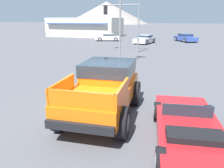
% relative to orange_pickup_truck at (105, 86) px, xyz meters
% --- Properties ---
extents(ground_plane, '(320.00, 320.00, 0.00)m').
position_rel_orange_pickup_truck_xyz_m(ground_plane, '(-0.04, -0.28, -1.08)').
color(ground_plane, '#4C4C51').
extents(orange_pickup_truck, '(2.75, 4.86, 1.87)m').
position_rel_orange_pickup_truck_xyz_m(orange_pickup_truck, '(0.00, 0.00, 0.00)').
color(orange_pickup_truck, orange).
rests_on(orange_pickup_truck, ground_plane).
extents(red_convertible_car, '(2.54, 4.82, 1.00)m').
position_rel_orange_pickup_truck_xyz_m(red_convertible_car, '(3.06, -1.25, -0.67)').
color(red_convertible_car, red).
rests_on(red_convertible_car, ground_plane).
extents(parked_car_blue, '(3.79, 4.68, 1.17)m').
position_rel_orange_pickup_truck_xyz_m(parked_car_blue, '(1.82, 28.93, -0.47)').
color(parked_car_blue, '#334C9E').
rests_on(parked_car_blue, ground_plane).
extents(parked_car_silver, '(2.57, 4.35, 1.20)m').
position_rel_orange_pickup_truck_xyz_m(parked_car_silver, '(-3.53, 24.05, -0.47)').
color(parked_car_silver, '#B7BABF').
rests_on(parked_car_silver, ground_plane).
extents(parked_car_white, '(4.40, 3.10, 1.10)m').
position_rel_orange_pickup_truck_xyz_m(parked_car_white, '(-9.86, 25.94, -0.51)').
color(parked_car_white, white).
rests_on(parked_car_white, ground_plane).
extents(traffic_light_main, '(4.21, 0.38, 5.04)m').
position_rel_orange_pickup_truck_xyz_m(traffic_light_main, '(-4.17, 15.54, 2.49)').
color(traffic_light_main, slate).
rests_on(traffic_light_main, ground_plane).
extents(street_lamp_post, '(0.90, 0.24, 7.25)m').
position_rel_orange_pickup_truck_xyz_m(street_lamp_post, '(-2.09, 8.24, 3.31)').
color(street_lamp_post, slate).
rests_on(street_lamp_post, ground_plane).
extents(storefront_building, '(13.73, 8.02, 3.55)m').
position_rel_orange_pickup_truck_xyz_m(storefront_building, '(-17.48, 33.19, 0.70)').
color(storefront_building, beige).
rests_on(storefront_building, ground_plane).
extents(distant_mountain_range, '(148.22, 59.20, 14.31)m').
position_rel_orange_pickup_truck_xyz_m(distant_mountain_range, '(6.45, 125.80, 5.93)').
color(distant_mountain_range, gray).
rests_on(distant_mountain_range, ground_plane).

